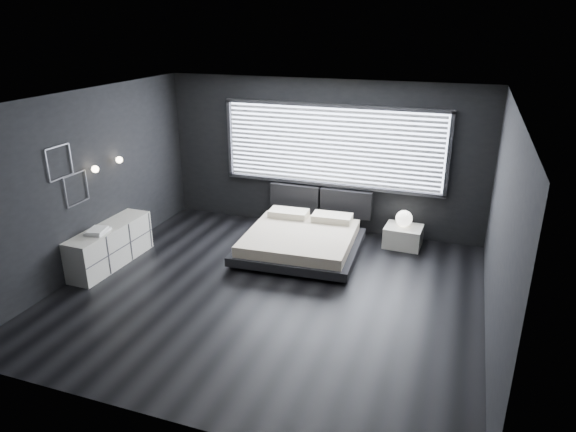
% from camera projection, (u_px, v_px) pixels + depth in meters
% --- Properties ---
extents(room, '(6.04, 6.00, 2.80)m').
position_uv_depth(room, '(268.00, 203.00, 7.06)').
color(room, black).
rests_on(room, ground).
extents(window, '(4.14, 0.09, 1.52)m').
position_uv_depth(window, '(332.00, 146.00, 9.29)').
color(window, white).
rests_on(window, ground).
extents(headboard, '(1.96, 0.16, 0.52)m').
position_uv_depth(headboard, '(320.00, 200.00, 9.67)').
color(headboard, black).
rests_on(headboard, ground).
extents(sconce_near, '(0.18, 0.11, 0.11)m').
position_uv_depth(sconce_near, '(95.00, 169.00, 7.92)').
color(sconce_near, silver).
rests_on(sconce_near, ground).
extents(sconce_far, '(0.18, 0.11, 0.11)m').
position_uv_depth(sconce_far, '(119.00, 160.00, 8.45)').
color(sconce_far, silver).
rests_on(sconce_far, ground).
extents(wall_art_upper, '(0.01, 0.48, 0.48)m').
position_uv_depth(wall_art_upper, '(60.00, 162.00, 7.33)').
color(wall_art_upper, '#47474C').
rests_on(wall_art_upper, ground).
extents(wall_art_lower, '(0.01, 0.48, 0.48)m').
position_uv_depth(wall_art_lower, '(77.00, 189.00, 7.72)').
color(wall_art_lower, '#47474C').
rests_on(wall_art_lower, ground).
extents(bed, '(2.07, 1.99, 0.51)m').
position_uv_depth(bed, '(300.00, 240.00, 8.75)').
color(bed, black).
rests_on(bed, ground).
extents(nightstand, '(0.66, 0.56, 0.37)m').
position_uv_depth(nightstand, '(403.00, 236.00, 9.04)').
color(nightstand, silver).
rests_on(nightstand, ground).
extents(orb_lamp, '(0.29, 0.29, 0.29)m').
position_uv_depth(orb_lamp, '(404.00, 218.00, 8.95)').
color(orb_lamp, white).
rests_on(orb_lamp, nightstand).
extents(dresser, '(0.50, 1.67, 0.66)m').
position_uv_depth(dresser, '(110.00, 246.00, 8.32)').
color(dresser, silver).
rests_on(dresser, ground).
extents(book_stack, '(0.32, 0.40, 0.07)m').
position_uv_depth(book_stack, '(97.00, 231.00, 7.95)').
color(book_stack, white).
rests_on(book_stack, dresser).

